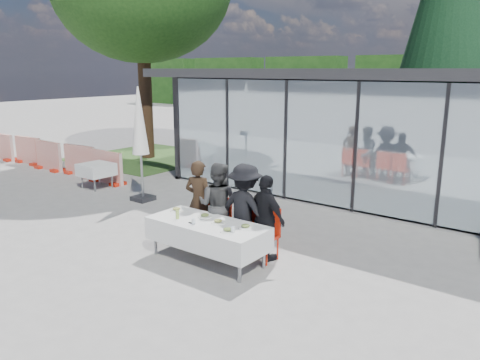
# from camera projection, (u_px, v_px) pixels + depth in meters

# --- Properties ---
(ground) EXTENTS (90.00, 90.00, 0.00)m
(ground) POSITION_uv_depth(u_px,v_px,m) (213.00, 254.00, 8.91)
(ground) COLOR gray
(ground) RESTS_ON ground
(pavilion) EXTENTS (14.80, 8.80, 3.44)m
(pavilion) POSITION_uv_depth(u_px,v_px,m) (448.00, 114.00, 13.55)
(pavilion) COLOR gray
(pavilion) RESTS_ON ground
(treeline) EXTENTS (62.50, 2.00, 4.40)m
(treeline) POSITION_uv_depth(u_px,v_px,m) (462.00, 88.00, 31.25)
(treeline) COLOR #173912
(treeline) RESTS_ON ground
(dining_table) EXTENTS (2.26, 0.96, 0.75)m
(dining_table) POSITION_uv_depth(u_px,v_px,m) (207.00, 233.00, 8.44)
(dining_table) COLOR silver
(dining_table) RESTS_ON ground
(diner_a) EXTENTS (0.72, 0.72, 1.67)m
(diner_a) POSITION_uv_depth(u_px,v_px,m) (199.00, 201.00, 9.42)
(diner_a) COLOR #322216
(diner_a) RESTS_ON ground
(diner_chair_a) EXTENTS (0.44, 0.44, 0.97)m
(diner_chair_a) POSITION_uv_depth(u_px,v_px,m) (201.00, 215.00, 9.52)
(diner_chair_a) COLOR red
(diner_chair_a) RESTS_ON ground
(diner_b) EXTENTS (1.03, 1.03, 1.69)m
(diner_b) POSITION_uv_depth(u_px,v_px,m) (218.00, 205.00, 9.12)
(diner_b) COLOR #464646
(diner_b) RESTS_ON ground
(diner_chair_b) EXTENTS (0.44, 0.44, 0.97)m
(diner_chair_b) POSITION_uv_depth(u_px,v_px,m) (219.00, 219.00, 9.23)
(diner_chair_b) COLOR red
(diner_chair_b) RESTS_ON ground
(diner_c) EXTENTS (1.16, 1.16, 1.74)m
(diner_c) POSITION_uv_depth(u_px,v_px,m) (245.00, 210.00, 8.73)
(diner_c) COLOR black
(diner_c) RESTS_ON ground
(diner_chair_c) EXTENTS (0.44, 0.44, 0.97)m
(diner_chair_c) POSITION_uv_depth(u_px,v_px,m) (246.00, 226.00, 8.83)
(diner_chair_c) COLOR red
(diner_chair_c) RESTS_ON ground
(diner_d) EXTENTS (1.14, 1.14, 1.59)m
(diner_d) POSITION_uv_depth(u_px,v_px,m) (266.00, 218.00, 8.47)
(diner_d) COLOR black
(diner_d) RESTS_ON ground
(diner_chair_d) EXTENTS (0.44, 0.44, 0.97)m
(diner_chair_d) POSITION_uv_depth(u_px,v_px,m) (267.00, 231.00, 8.56)
(diner_chair_d) COLOR red
(diner_chair_d) RESTS_ON ground
(plate_a) EXTENTS (0.27, 0.27, 0.07)m
(plate_a) POSITION_uv_depth(u_px,v_px,m) (176.00, 209.00, 9.06)
(plate_a) COLOR white
(plate_a) RESTS_ON dining_table
(plate_b) EXTENTS (0.27, 0.27, 0.07)m
(plate_b) POSITION_uv_depth(u_px,v_px,m) (205.00, 216.00, 8.68)
(plate_b) COLOR white
(plate_b) RESTS_ON dining_table
(plate_c) EXTENTS (0.27, 0.27, 0.07)m
(plate_c) POSITION_uv_depth(u_px,v_px,m) (218.00, 221.00, 8.35)
(plate_c) COLOR white
(plate_c) RESTS_ON dining_table
(plate_d) EXTENTS (0.27, 0.27, 0.07)m
(plate_d) POSITION_uv_depth(u_px,v_px,m) (246.00, 227.00, 8.08)
(plate_d) COLOR white
(plate_d) RESTS_ON dining_table
(plate_extra) EXTENTS (0.27, 0.27, 0.07)m
(plate_extra) POSITION_uv_depth(u_px,v_px,m) (228.00, 230.00, 7.90)
(plate_extra) COLOR white
(plate_extra) RESTS_ON dining_table
(juice_bottle) EXTENTS (0.06, 0.06, 0.16)m
(juice_bottle) POSITION_uv_depth(u_px,v_px,m) (177.00, 215.00, 8.57)
(juice_bottle) COLOR #99B94D
(juice_bottle) RESTS_ON dining_table
(drinking_glasses) EXTENTS (0.89, 0.15, 0.10)m
(drinking_glasses) POSITION_uv_depth(u_px,v_px,m) (213.00, 225.00, 8.07)
(drinking_glasses) COLOR silver
(drinking_glasses) RESTS_ON dining_table
(folded_eyeglasses) EXTENTS (0.14, 0.03, 0.01)m
(folded_eyeglasses) POSITION_uv_depth(u_px,v_px,m) (192.00, 223.00, 8.31)
(folded_eyeglasses) COLOR black
(folded_eyeglasses) RESTS_ON dining_table
(spare_table_left) EXTENTS (0.86, 0.86, 0.74)m
(spare_table_left) POSITION_uv_depth(u_px,v_px,m) (96.00, 170.00, 13.67)
(spare_table_left) COLOR silver
(spare_table_left) RESTS_ON ground
(market_umbrella) EXTENTS (0.50, 0.50, 3.00)m
(market_umbrella) POSITION_uv_depth(u_px,v_px,m) (140.00, 128.00, 12.07)
(market_umbrella) COLOR black
(market_umbrella) RESTS_ON ground
(construction_barriers) EXTENTS (9.40, 0.60, 1.00)m
(construction_barriers) POSITION_uv_depth(u_px,v_px,m) (38.00, 155.00, 16.73)
(construction_barriers) COLOR red
(construction_barriers) RESTS_ON ground
(grass_patch) EXTENTS (5.00, 5.00, 0.02)m
(grass_patch) POSITION_uv_depth(u_px,v_px,m) (148.00, 157.00, 18.56)
(grass_patch) COLOR #385926
(grass_patch) RESTS_ON ground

